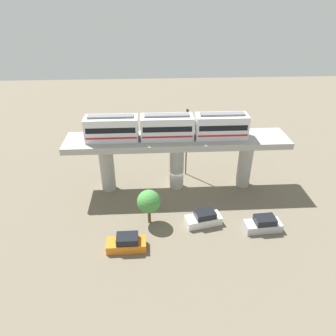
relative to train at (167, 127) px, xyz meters
The scene contains 9 objects.
ground_plane 9.16m from the train, 90.00° to the left, with size 120.00×120.00×0.00m, color #706654.
viaduct 3.61m from the train, 90.00° to the left, with size 5.20×28.85×7.53m.
train is the anchor object (origin of this frame).
parked_car_silver 16.50m from the train, 48.01° to the left, with size 2.08×4.31×1.76m.
parked_car_white 12.26m from the train, 25.77° to the left, with size 2.66×4.49×1.76m.
parked_car_orange 15.21m from the train, 22.80° to the right, with size 1.85×4.22×1.76m.
tree_near_viaduct 9.96m from the train, 18.42° to the right, with size 2.74×2.74×4.40m.
tree_mid_lot 19.53m from the train, 136.04° to the left, with size 2.97×2.97×4.56m.
signal_post 5.70m from the train, 138.84° to the left, with size 0.44×0.28×10.13m.
Camera 1 is at (36.80, -3.25, 24.48)m, focal length 33.52 mm.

